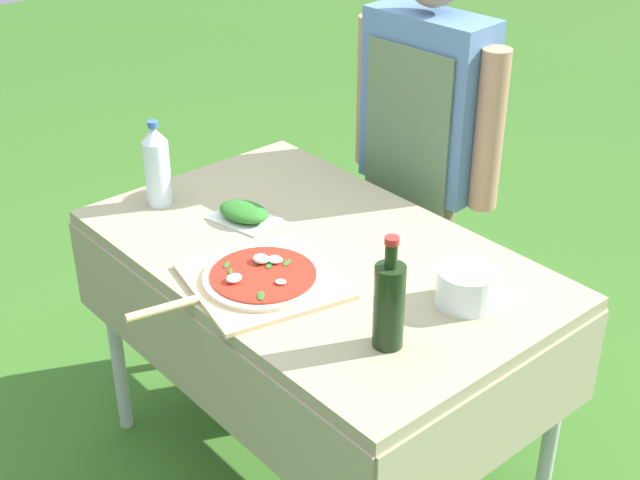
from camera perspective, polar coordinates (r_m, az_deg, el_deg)
ground_plane at (r=2.91m, az=-0.18°, el=-14.61°), size 12.00×12.00×0.00m
prep_table at (r=2.46m, az=-0.21°, el=-2.53°), size 1.31×0.82×0.81m
person_cook at (r=2.87m, az=6.66°, el=6.02°), size 0.56×0.21×1.50m
pizza_on_peel at (r=2.27m, az=-3.85°, el=-2.52°), size 0.43×0.57×0.06m
oil_bottle at (r=2.00m, az=4.44°, el=-4.07°), size 0.07×0.07×0.28m
water_bottle at (r=2.65m, az=-10.40°, el=4.71°), size 0.08×0.08×0.26m
herb_container at (r=2.56m, az=-4.91°, el=1.75°), size 0.21×0.17×0.05m
mixing_tub at (r=2.20m, az=9.38°, el=-2.95°), size 0.15×0.15×0.09m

